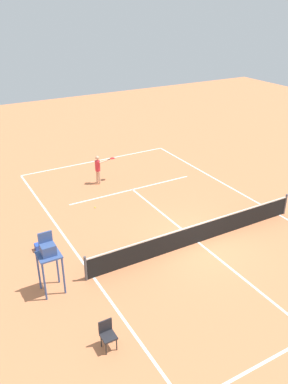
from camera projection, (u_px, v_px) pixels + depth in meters
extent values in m
plane|color=#D37A4C|center=(198.00, 242.00, 17.48)|extent=(60.00, 60.00, 0.00)
cube|color=white|center=(97.00, 161.00, 26.22)|extent=(9.95, 0.10, 0.01)
cube|color=white|center=(279.00, 215.00, 19.68)|extent=(0.10, 22.39, 0.01)
cube|color=white|center=(94.00, 277.00, 15.27)|extent=(0.10, 22.39, 0.01)
cube|color=white|center=(133.00, 190.00, 22.29)|extent=(7.46, 0.10, 0.01)
cube|color=white|center=(198.00, 242.00, 17.47)|extent=(0.10, 12.31, 0.01)
cylinder|color=#4C4C51|center=(285.00, 204.00, 19.57)|extent=(0.10, 0.10, 1.07)
cylinder|color=#4C4C51|center=(86.00, 269.00, 14.91)|extent=(0.10, 0.10, 1.07)
cube|color=black|center=(199.00, 234.00, 17.28)|extent=(10.55, 0.03, 0.91)
cube|color=white|center=(199.00, 224.00, 17.07)|extent=(10.55, 0.04, 0.06)
cylinder|color=#D8A884|center=(97.00, 177.00, 22.92)|extent=(0.12, 0.12, 0.79)
cylinder|color=#D8A884|center=(99.00, 178.00, 22.80)|extent=(0.12, 0.12, 0.79)
cylinder|color=red|center=(98.00, 166.00, 22.55)|extent=(0.28, 0.28, 0.62)
sphere|color=#D8A884|center=(97.00, 158.00, 22.34)|extent=(0.22, 0.22, 0.22)
cylinder|color=#D8A884|center=(96.00, 164.00, 22.65)|extent=(0.09, 0.09, 0.55)
cylinder|color=#D8A884|center=(103.00, 162.00, 22.51)|extent=(0.55, 0.24, 0.09)
cylinder|color=black|center=(109.00, 160.00, 22.77)|extent=(0.26, 0.11, 0.04)
ellipsoid|color=red|center=(112.00, 158.00, 22.95)|extent=(0.39, 0.36, 0.04)
sphere|color=#CCE033|center=(95.00, 207.00, 20.31)|extent=(0.07, 0.07, 0.07)
cylinder|color=#38518C|center=(64.00, 276.00, 14.14)|extent=(0.07, 0.07, 1.55)
cylinder|color=#38518C|center=(44.00, 282.00, 13.83)|extent=(0.07, 0.07, 1.55)
cylinder|color=#38518C|center=(57.00, 265.00, 14.68)|extent=(0.07, 0.07, 1.55)
cylinder|color=#38518C|center=(39.00, 271.00, 14.37)|extent=(0.07, 0.07, 1.55)
cube|color=#38518C|center=(49.00, 255.00, 13.90)|extent=(0.80, 0.80, 0.06)
cube|color=#38518C|center=(48.00, 249.00, 13.80)|extent=(0.50, 0.44, 0.40)
cube|color=#38518C|center=(45.00, 238.00, 13.80)|extent=(0.50, 0.06, 0.50)
cylinder|color=#262626|center=(117.00, 344.00, 12.04)|extent=(0.04, 0.04, 0.45)
cylinder|color=#262626|center=(106.00, 349.00, 11.88)|extent=(0.04, 0.04, 0.45)
cylinder|color=#262626|center=(112.00, 337.00, 12.31)|extent=(0.04, 0.04, 0.45)
cylinder|color=#262626|center=(101.00, 341.00, 12.16)|extent=(0.04, 0.04, 0.45)
cube|color=#232328|center=(109.00, 337.00, 11.98)|extent=(0.44, 0.44, 0.06)
cube|color=#232328|center=(105.00, 326.00, 12.05)|extent=(0.44, 0.04, 0.44)
cube|color=#2647B7|center=(44.00, 246.00, 16.98)|extent=(0.76, 0.32, 0.30)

